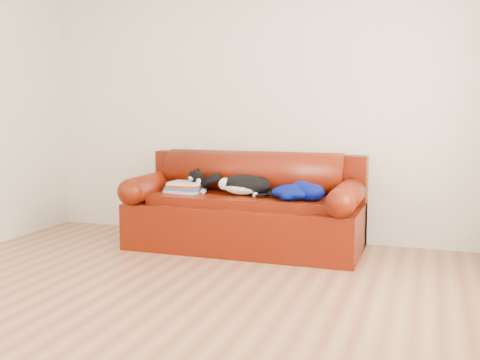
% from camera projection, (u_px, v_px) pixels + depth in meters
% --- Properties ---
extents(ground, '(4.50, 4.50, 0.00)m').
position_uv_depth(ground, '(170.00, 299.00, 3.78)').
color(ground, brown).
rests_on(ground, ground).
extents(room_shell, '(4.52, 4.02, 2.61)m').
position_uv_depth(room_shell, '(185.00, 47.00, 3.54)').
color(room_shell, beige).
rests_on(room_shell, ground).
extents(sofa_base, '(2.10, 0.90, 0.50)m').
position_uv_depth(sofa_base, '(245.00, 223.00, 5.14)').
color(sofa_base, '#400B02').
rests_on(sofa_base, ground).
extents(sofa_back, '(2.10, 1.01, 0.88)m').
position_uv_depth(sofa_back, '(253.00, 186.00, 5.33)').
color(sofa_back, '#400B02').
rests_on(sofa_back, ground).
extents(book_stack, '(0.37, 0.30, 0.10)m').
position_uv_depth(book_stack, '(186.00, 187.00, 5.23)').
color(book_stack, beige).
rests_on(book_stack, sofa_base).
extents(cat, '(0.65, 0.26, 0.23)m').
position_uv_depth(cat, '(244.00, 185.00, 5.05)').
color(cat, black).
rests_on(cat, sofa_base).
extents(blanket, '(0.51, 0.40, 0.15)m').
position_uv_depth(blanket, '(297.00, 191.00, 4.85)').
color(blanket, '#020240').
rests_on(blanket, sofa_base).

